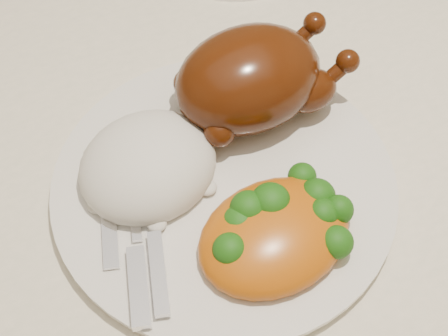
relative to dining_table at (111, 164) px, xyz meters
name	(u,v)px	position (x,y,z in m)	size (l,w,h in m)	color
dining_table	(111,164)	(0.00, 0.00, 0.00)	(1.60, 0.90, 0.76)	brown
tablecloth	(101,124)	(0.00, 0.00, 0.07)	(1.73, 1.03, 0.18)	beige
dinner_plate	(224,185)	(0.08, -0.15, 0.11)	(0.31, 0.31, 0.01)	white
roast_chicken	(252,78)	(0.14, -0.08, 0.16)	(0.18, 0.12, 0.09)	#481C07
rice_mound	(148,166)	(0.02, -0.11, 0.13)	(0.16, 0.15, 0.07)	white
mac_and_cheese	(279,228)	(0.10, -0.22, 0.13)	(0.15, 0.13, 0.06)	orange
cutlery	(138,256)	(-0.02, -0.19, 0.12)	(0.06, 0.17, 0.01)	silver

